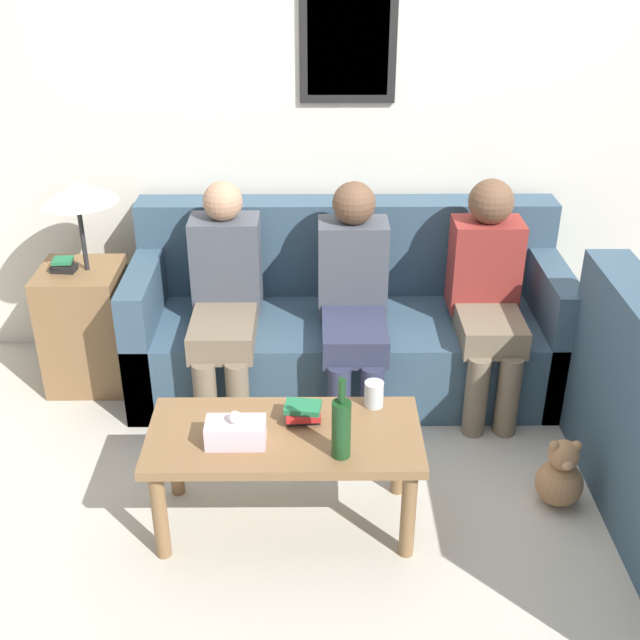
# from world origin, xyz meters

# --- Properties ---
(ground_plane) EXTENTS (16.00, 16.00, 0.00)m
(ground_plane) POSITION_xyz_m (0.00, 0.00, 0.00)
(ground_plane) COLOR beige
(wall_back) EXTENTS (9.00, 0.08, 2.60)m
(wall_back) POSITION_xyz_m (0.00, 0.92, 1.30)
(wall_back) COLOR silver
(wall_back) RESTS_ON ground_plane
(couch_main) EXTENTS (2.19, 0.81, 0.93)m
(couch_main) POSITION_xyz_m (0.00, 0.49, 0.32)
(couch_main) COLOR #385166
(couch_main) RESTS_ON ground_plane
(coffee_table) EXTENTS (1.08, 0.50, 0.46)m
(coffee_table) POSITION_xyz_m (-0.29, -0.65, 0.39)
(coffee_table) COLOR olive
(coffee_table) RESTS_ON ground_plane
(side_table_with_lamp) EXTENTS (0.45, 0.41, 1.12)m
(side_table_with_lamp) POSITION_xyz_m (-1.36, 0.47, 0.43)
(side_table_with_lamp) COLOR olive
(side_table_with_lamp) RESTS_ON ground_plane
(wine_bottle) EXTENTS (0.07, 0.07, 0.34)m
(wine_bottle) POSITION_xyz_m (-0.07, -0.79, 0.58)
(wine_bottle) COLOR #19421E
(wine_bottle) RESTS_ON coffee_table
(drinking_glass) EXTENTS (0.08, 0.08, 0.11)m
(drinking_glass) POSITION_xyz_m (0.08, -0.46, 0.51)
(drinking_glass) COLOR silver
(drinking_glass) RESTS_ON coffee_table
(book_stack) EXTENTS (0.15, 0.13, 0.07)m
(book_stack) POSITION_xyz_m (-0.22, -0.56, 0.50)
(book_stack) COLOR black
(book_stack) RESTS_ON coffee_table
(tissue_box) EXTENTS (0.23, 0.12, 0.15)m
(tissue_box) POSITION_xyz_m (-0.47, -0.72, 0.51)
(tissue_box) COLOR silver
(tissue_box) RESTS_ON coffee_table
(person_left) EXTENTS (0.34, 0.66, 1.13)m
(person_left) POSITION_xyz_m (-0.61, 0.30, 0.60)
(person_left) COLOR #756651
(person_left) RESTS_ON ground_plane
(person_middle) EXTENTS (0.34, 0.66, 1.14)m
(person_middle) POSITION_xyz_m (0.02, 0.26, 0.61)
(person_middle) COLOR #2D334C
(person_middle) RESTS_ON ground_plane
(person_right) EXTENTS (0.34, 0.61, 1.14)m
(person_right) POSITION_xyz_m (0.68, 0.30, 0.62)
(person_right) COLOR #756651
(person_right) RESTS_ON ground_plane
(teddy_bear) EXTENTS (0.20, 0.20, 0.32)m
(teddy_bear) POSITION_xyz_m (0.88, -0.53, 0.14)
(teddy_bear) COLOR #A87A51
(teddy_bear) RESTS_ON ground_plane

